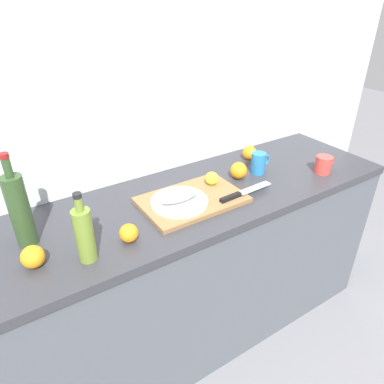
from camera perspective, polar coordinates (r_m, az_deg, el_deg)
name	(u,v)px	position (r m, az deg, el deg)	size (l,w,h in m)	color
ground_plane	(197,326)	(2.23, 0.77, -20.72)	(12.00, 12.00, 0.00)	slate
back_wall	(161,103)	(1.76, -5.00, 14.16)	(3.20, 0.05, 2.50)	silver
kitchen_counter	(197,268)	(1.90, 0.87, -12.11)	(2.00, 0.60, 0.90)	#4C5159
cutting_board	(192,200)	(1.57, 0.00, -1.26)	(0.45, 0.30, 0.02)	olive
white_plate	(179,202)	(1.53, -2.05, -1.55)	(0.25, 0.25, 0.01)	white
fish_fillet	(179,196)	(1.51, -2.07, -0.72)	(0.19, 0.08, 0.04)	gray
chef_knife	(240,194)	(1.60, 7.69, -0.28)	(0.29, 0.04, 0.02)	silver
lemon_0	(212,178)	(1.67, 3.21, 2.22)	(0.06, 0.06, 0.06)	yellow
olive_oil_bottle	(84,234)	(1.26, -16.96, -6.48)	(0.06, 0.06, 0.27)	olive
wine_bottle	(19,209)	(1.40, -26.05, -2.55)	(0.07, 0.07, 0.36)	#2D4723
coffee_mug_0	(324,164)	(1.93, 20.46, 4.18)	(0.12, 0.08, 0.09)	#CC3F38
coffee_mug_1	(259,163)	(1.84, 10.70, 4.63)	(0.11, 0.07, 0.11)	#2672B2
orange_0	(129,233)	(1.35, -10.16, -6.54)	(0.07, 0.07, 0.07)	orange
orange_1	(33,257)	(1.33, -24.27, -9.50)	(0.08, 0.08, 0.08)	orange
orange_2	(249,153)	(1.99, 9.25, 6.27)	(0.08, 0.08, 0.08)	orange
orange_3	(239,171)	(1.77, 7.53, 3.45)	(0.08, 0.08, 0.08)	orange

